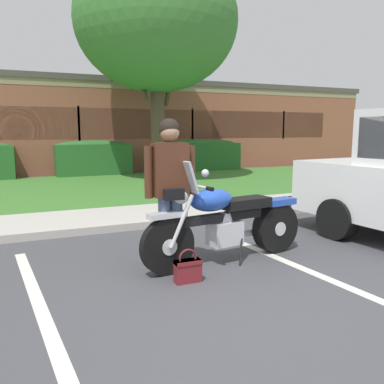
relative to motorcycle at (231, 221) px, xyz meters
The scene contains 13 objects.
ground_plane 1.27m from the motorcycle, 111.58° to the right, with size 140.00×140.00×0.00m, color #424247.
curb_strip 2.10m from the motorcycle, 102.16° to the left, with size 60.00×0.20×0.12m, color #B7B2A8.
concrete_walk 2.92m from the motorcycle, 98.61° to the left, with size 60.00×1.50×0.08m, color #B7B2A8.
grass_lawn 6.77m from the motorcycle, 93.67° to the left, with size 60.00×6.27×0.06m, color #3D752D.
stall_stripe_0 2.40m from the motorcycle, 157.67° to the right, with size 0.12×4.40×0.01m, color silver.
stall_stripe_1 1.20m from the motorcycle, 54.25° to the right, with size 0.12×4.40×0.01m, color silver.
motorcycle is the anchor object (origin of this frame).
rider_person 0.95m from the motorcycle, behind, with size 0.57×0.32×1.70m.
handbag 0.94m from the motorcycle, 150.17° to the right, with size 0.28×0.13×0.36m.
shade_tree 9.02m from the motorcycle, 77.66° to the left, with size 4.87×4.87×6.86m.
hedge_center_right 9.86m from the motorcycle, 89.67° to the left, with size 2.53×0.90×1.24m.
hedge_right 10.66m from the motorcycle, 67.63° to the left, with size 3.21×0.90×1.24m.
brick_building 15.54m from the motorcycle, 91.18° to the left, with size 25.68×10.43×3.49m.
Camera 1 is at (-1.87, -3.00, 1.58)m, focal length 37.13 mm.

